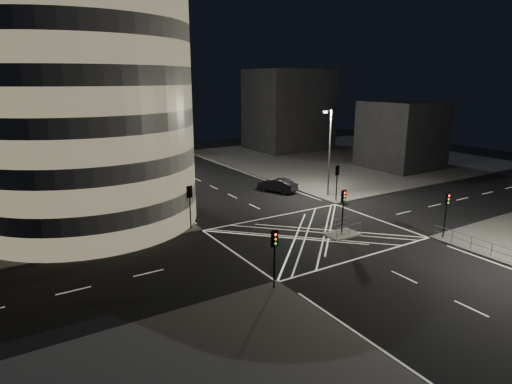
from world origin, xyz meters
TOP-DOWN VIEW (x-y plane):
  - ground at (0.00, 0.00)m, footprint 120.00×120.00m
  - sidewalk_far_right at (29.00, 27.00)m, footprint 42.00×42.00m
  - central_island at (2.00, -1.50)m, footprint 3.00×2.00m
  - office_tower_curved at (-20.74, 18.74)m, footprint 30.00×29.00m
  - building_right_far at (26.00, 40.00)m, footprint 14.00×12.00m
  - building_right_near at (30.00, 16.00)m, footprint 10.00×10.00m
  - building_far_end at (-4.00, 58.00)m, footprint 18.00×8.00m
  - tree_a at (-10.50, 9.00)m, footprint 4.44×4.44m
  - tree_b at (-10.50, 15.00)m, footprint 4.42×4.42m
  - tree_c at (-10.50, 21.00)m, footprint 3.74×3.74m
  - tree_d at (-10.50, 27.00)m, footprint 5.68×5.68m
  - tree_e at (-10.50, 33.00)m, footprint 4.46×4.46m
  - traffic_signal_fl at (-8.80, 6.80)m, footprint 0.55×0.22m
  - traffic_signal_nl at (-8.80, -6.80)m, footprint 0.55×0.22m
  - traffic_signal_fr at (8.80, 6.80)m, footprint 0.55×0.22m
  - traffic_signal_nr at (8.80, -6.80)m, footprint 0.55×0.22m
  - traffic_signal_island at (2.00, -1.50)m, footprint 0.55×0.22m
  - street_lamp_left_near at (-9.44, 12.00)m, footprint 1.25×0.25m
  - street_lamp_left_far at (-9.44, 30.00)m, footprint 1.25×0.25m
  - street_lamp_right_far at (9.44, 9.00)m, footprint 1.25×0.25m
  - railing_near_right at (8.30, -12.15)m, footprint 0.06×11.70m
  - railing_island_south at (2.00, -2.40)m, footprint 2.80×0.06m
  - railing_island_north at (2.00, -0.60)m, footprint 2.80×0.06m
  - sedan at (5.64, 13.88)m, footprint 3.61×5.26m

SIDE VIEW (x-z plane):
  - ground at x=0.00m, z-range 0.00..0.00m
  - sidewalk_far_right at x=29.00m, z-range 0.00..0.15m
  - central_island at x=2.00m, z-range 0.00..0.15m
  - railing_near_right at x=8.30m, z-range 0.15..1.25m
  - railing_island_south at x=2.00m, z-range 0.15..1.25m
  - railing_island_north at x=2.00m, z-range 0.15..1.25m
  - sedan at x=5.64m, z-range 0.00..1.64m
  - traffic_signal_fl at x=-8.80m, z-range 0.91..4.91m
  - traffic_signal_nl at x=-8.80m, z-range 0.91..4.91m
  - traffic_signal_fr at x=8.80m, z-range 0.91..4.91m
  - traffic_signal_nr at x=8.80m, z-range 0.91..4.91m
  - traffic_signal_island at x=2.00m, z-range 0.91..4.91m
  - tree_c at x=-10.50m, z-range 1.13..7.40m
  - tree_a at x=-10.50m, z-range 1.08..8.05m
  - tree_b at x=-10.50m, z-range 1.18..8.34m
  - tree_e at x=-10.50m, z-range 1.19..8.41m
  - building_right_near at x=30.00m, z-range 0.15..10.15m
  - street_lamp_left_near at x=-9.44m, z-range 0.54..10.54m
  - street_lamp_left_far at x=-9.44m, z-range 0.54..10.54m
  - street_lamp_right_far at x=9.44m, z-range 0.54..10.54m
  - tree_d at x=-10.50m, z-range 1.41..10.47m
  - building_right_far at x=26.00m, z-range 0.15..15.15m
  - building_far_end at x=-4.00m, z-range 0.00..18.00m
  - office_tower_curved at x=-20.74m, z-range -0.95..26.25m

